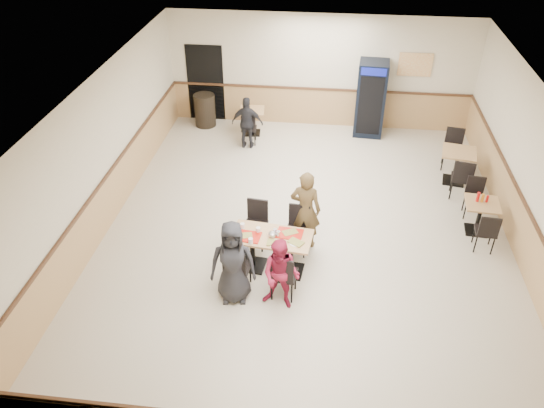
# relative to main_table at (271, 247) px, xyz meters

# --- Properties ---
(ground) EXTENTS (10.00, 10.00, 0.00)m
(ground) POSITION_rel_main_table_xyz_m (0.55, 1.18, -0.50)
(ground) COLOR beige
(ground) RESTS_ON ground
(room_shell) EXTENTS (10.00, 10.00, 10.00)m
(room_shell) POSITION_rel_main_table_xyz_m (2.33, 3.73, 0.07)
(room_shell) COLOR silver
(room_shell) RESTS_ON ground
(main_table) EXTENTS (1.48, 0.85, 0.76)m
(main_table) POSITION_rel_main_table_xyz_m (0.00, 0.00, 0.00)
(main_table) COLOR black
(main_table) RESTS_ON ground
(main_chairs) EXTENTS (1.42, 1.78, 0.96)m
(main_chairs) POSITION_rel_main_table_xyz_m (-0.05, 0.01, -0.02)
(main_chairs) COLOR black
(main_chairs) RESTS_ON ground
(diner_woman_left) EXTENTS (0.81, 0.59, 1.55)m
(diner_woman_left) POSITION_rel_main_table_xyz_m (-0.54, -0.81, 0.27)
(diner_woman_left) COLOR black
(diner_woman_left) RESTS_ON ground
(diner_woman_right) EXTENTS (0.74, 0.64, 1.33)m
(diner_woman_right) POSITION_rel_main_table_xyz_m (0.26, -0.89, 0.16)
(diner_woman_right) COLOR maroon
(diner_woman_right) RESTS_ON ground
(diner_man_opposite) EXTENTS (0.63, 0.46, 1.61)m
(diner_man_opposite) POSITION_rel_main_table_xyz_m (0.54, 0.81, 0.30)
(diner_man_opposite) COLOR #4F3D22
(diner_man_opposite) RESTS_ON ground
(lone_diner) EXTENTS (0.80, 0.35, 1.35)m
(lone_diner) POSITION_rel_main_table_xyz_m (-1.16, 4.61, 0.17)
(lone_diner) COLOR black
(lone_diner) RESTS_ON ground
(tabletop_clutter) EXTENTS (1.26, 0.61, 0.12)m
(tabletop_clutter) POSITION_rel_main_table_xyz_m (-0.05, -0.03, 0.28)
(tabletop_clutter) COLOR red
(tabletop_clutter) RESTS_ON main_table
(side_table_near) EXTENTS (0.69, 0.69, 0.68)m
(side_table_near) POSITION_rel_main_table_xyz_m (3.94, 1.61, -0.05)
(side_table_near) COLOR black
(side_table_near) RESTS_ON ground
(side_table_near_chair_south) EXTENTS (0.44, 0.44, 0.87)m
(side_table_near_chair_south) POSITION_rel_main_table_xyz_m (3.94, 1.06, -0.07)
(side_table_near_chair_south) COLOR black
(side_table_near_chair_south) RESTS_ON ground
(side_table_near_chair_north) EXTENTS (0.44, 0.44, 0.87)m
(side_table_near_chair_north) POSITION_rel_main_table_xyz_m (3.94, 2.16, -0.07)
(side_table_near_chair_north) COLOR black
(side_table_near_chair_north) RESTS_ON ground
(side_table_far) EXTENTS (0.85, 0.85, 0.78)m
(side_table_far) POSITION_rel_main_table_xyz_m (3.81, 3.50, 0.02)
(side_table_far) COLOR black
(side_table_far) RESTS_ON ground
(side_table_far_chair_south) EXTENTS (0.53, 0.53, 0.99)m
(side_table_far_chair_south) POSITION_rel_main_table_xyz_m (3.81, 2.88, -0.01)
(side_table_far_chair_south) COLOR black
(side_table_far_chair_south) RESTS_ON ground
(side_table_far_chair_north) EXTENTS (0.53, 0.53, 0.99)m
(side_table_far_chair_north) POSITION_rel_main_table_xyz_m (3.81, 4.13, -0.01)
(side_table_far_chair_north) COLOR black
(side_table_far_chair_north) RESTS_ON ground
(condiment_caddy) EXTENTS (0.23, 0.06, 0.20)m
(condiment_caddy) POSITION_rel_main_table_xyz_m (3.91, 1.66, 0.27)
(condiment_caddy) COLOR red
(condiment_caddy) RESTS_ON side_table_near
(back_table) EXTENTS (0.69, 0.69, 0.68)m
(back_table) POSITION_rel_main_table_xyz_m (-1.16, 5.38, -0.05)
(back_table) COLOR black
(back_table) RESTS_ON ground
(back_table_chair_lone) EXTENTS (0.44, 0.44, 0.86)m
(back_table_chair_lone) POSITION_rel_main_table_xyz_m (-1.16, 4.84, -0.07)
(back_table_chair_lone) COLOR black
(back_table_chair_lone) RESTS_ON ground
(pepsi_cooler) EXTENTS (0.79, 0.80, 1.96)m
(pepsi_cooler) POSITION_rel_main_table_xyz_m (1.91, 5.78, 0.48)
(pepsi_cooler) COLOR black
(pepsi_cooler) RESTS_ON ground
(trash_bin) EXTENTS (0.56, 0.56, 0.89)m
(trash_bin) POSITION_rel_main_table_xyz_m (-2.51, 5.73, -0.06)
(trash_bin) COLOR black
(trash_bin) RESTS_ON ground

